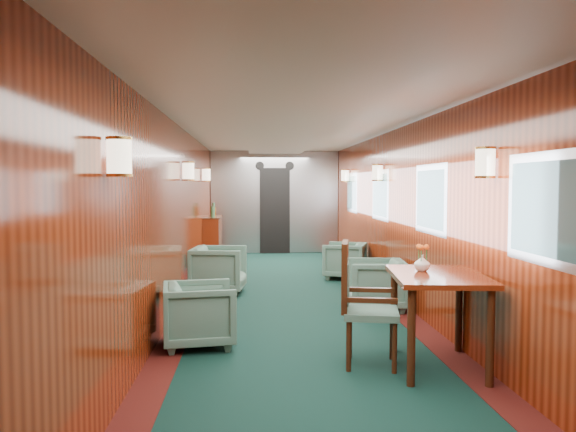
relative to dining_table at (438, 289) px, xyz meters
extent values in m
plane|color=black|center=(-1.10, 2.46, -0.70)|extent=(12.00, 12.00, 0.00)
cube|color=beige|center=(-1.10, 2.46, 1.65)|extent=(3.00, 12.00, 0.10)
cube|color=beige|center=(-1.10, 2.46, 1.66)|extent=(1.20, 12.00, 0.06)
cube|color=maroon|center=(-1.10, 8.46, 0.50)|extent=(3.00, 0.10, 2.40)
cube|color=maroon|center=(-1.10, -3.54, 0.50)|extent=(3.00, 0.10, 2.40)
cube|color=maroon|center=(-2.60, 2.46, 0.50)|extent=(0.10, 12.00, 2.40)
cube|color=maroon|center=(0.40, 2.46, 0.50)|extent=(0.10, 12.00, 2.40)
cube|color=#3A0E0B|center=(-2.45, 2.46, -0.70)|extent=(0.30, 12.00, 0.01)
cube|color=#3A0E0B|center=(0.25, 2.46, -0.70)|extent=(0.30, 12.00, 0.01)
cube|color=#9EA0A4|center=(-1.10, 8.38, 0.50)|extent=(2.98, 0.12, 2.38)
cube|color=black|center=(-1.10, 8.30, 0.30)|extent=(0.70, 0.06, 2.00)
cylinder|color=black|center=(-1.45, 8.31, 1.35)|extent=(0.20, 0.04, 0.20)
cylinder|color=black|center=(-0.75, 8.31, 1.35)|extent=(0.20, 0.04, 0.20)
cube|color=silver|center=(0.39, -1.04, 0.75)|extent=(0.02, 1.10, 0.80)
cube|color=#3E5B5D|center=(0.38, -1.04, 0.75)|extent=(0.01, 0.96, 0.66)
cube|color=silver|center=(0.39, 1.46, 0.75)|extent=(0.02, 1.10, 0.80)
cube|color=#3E5B5D|center=(0.38, 1.46, 0.75)|extent=(0.01, 0.96, 0.66)
cube|color=silver|center=(0.39, 3.96, 0.75)|extent=(0.02, 1.10, 0.80)
cube|color=#3E5B5D|center=(0.38, 3.96, 0.75)|extent=(0.01, 0.96, 0.66)
cube|color=silver|center=(0.39, 6.46, 0.75)|extent=(0.02, 1.10, 0.80)
cube|color=#3E5B5D|center=(0.38, 6.46, 0.75)|extent=(0.01, 0.96, 0.66)
cylinder|color=beige|center=(-2.50, -1.04, 1.10)|extent=(0.16, 0.16, 0.24)
cylinder|color=#BA8734|center=(-2.50, -1.04, 0.98)|extent=(0.17, 0.17, 0.02)
cylinder|color=beige|center=(0.30, -0.24, 1.10)|extent=(0.16, 0.16, 0.24)
cylinder|color=#BA8734|center=(0.30, -0.24, 0.98)|extent=(0.17, 0.17, 0.02)
cylinder|color=beige|center=(-2.50, 2.96, 1.10)|extent=(0.16, 0.16, 0.24)
cylinder|color=#BA8734|center=(-2.50, 2.96, 0.98)|extent=(0.17, 0.17, 0.02)
cylinder|color=beige|center=(0.30, 3.76, 1.10)|extent=(0.16, 0.16, 0.24)
cylinder|color=#BA8734|center=(0.30, 3.76, 0.98)|extent=(0.17, 0.17, 0.02)
cylinder|color=beige|center=(-2.50, 5.96, 1.10)|extent=(0.16, 0.16, 0.24)
cylinder|color=#BA8734|center=(-2.50, 5.96, 0.98)|extent=(0.17, 0.17, 0.02)
cylinder|color=beige|center=(0.30, 6.76, 1.10)|extent=(0.16, 0.16, 0.24)
cylinder|color=#BA8734|center=(0.30, 6.76, 0.98)|extent=(0.17, 0.17, 0.02)
cube|color=maroon|center=(0.00, 0.00, 0.11)|extent=(0.89, 1.19, 0.04)
cylinder|color=#3C1D0D|center=(-0.36, -0.44, -0.31)|extent=(0.07, 0.07, 0.79)
cylinder|color=#3C1D0D|center=(0.26, -0.51, -0.31)|extent=(0.07, 0.07, 0.79)
cylinder|color=#3C1D0D|center=(-0.26, 0.51, -0.31)|extent=(0.07, 0.07, 0.79)
cylinder|color=#3C1D0D|center=(0.36, 0.44, -0.31)|extent=(0.07, 0.07, 0.79)
cube|color=#1E473E|center=(-0.57, 0.09, -0.23)|extent=(0.55, 0.55, 0.06)
cube|color=#3C1D0D|center=(-0.80, 0.14, 0.10)|extent=(0.13, 0.43, 0.62)
cube|color=#1E473E|center=(-0.78, 0.14, 0.04)|extent=(0.08, 0.33, 0.37)
cube|color=#3C1D0D|center=(-0.62, -0.14, -0.06)|extent=(0.43, 0.13, 0.04)
cube|color=#3C1D0D|center=(-0.52, 0.33, -0.06)|extent=(0.43, 0.13, 0.04)
cylinder|color=#3C1D0D|center=(-0.80, -0.06, -0.48)|extent=(0.05, 0.05, 0.44)
cylinder|color=#3C1D0D|center=(-0.42, -0.13, -0.48)|extent=(0.05, 0.05, 0.44)
cylinder|color=#3C1D0D|center=(-0.72, 0.32, -0.48)|extent=(0.05, 0.05, 0.44)
cylinder|color=#3C1D0D|center=(-0.34, 0.25, -0.48)|extent=(0.05, 0.05, 0.44)
cube|color=maroon|center=(-2.44, 6.66, -0.22)|extent=(0.32, 1.06, 0.95)
cube|color=#3C1D0D|center=(-2.43, 6.66, 0.25)|extent=(0.34, 1.08, 0.02)
cylinder|color=#285132|center=(-2.42, 6.39, 0.37)|extent=(0.07, 0.07, 0.22)
cylinder|color=#285132|center=(-2.42, 6.76, 0.40)|extent=(0.06, 0.06, 0.28)
cylinder|color=#BA8734|center=(-2.42, 6.97, 0.35)|extent=(0.08, 0.08, 0.18)
imported|color=silver|center=(-0.10, 0.15, 0.21)|extent=(0.15, 0.15, 0.15)
imported|color=#1E473E|center=(-2.16, 0.80, -0.38)|extent=(0.80, 0.78, 0.64)
imported|color=#1E473E|center=(-2.13, 3.53, -0.35)|extent=(0.86, 0.84, 0.70)
imported|color=#1E473E|center=(-0.03, 2.31, -0.37)|extent=(0.78, 0.76, 0.65)
imported|color=#1E473E|center=(-0.04, 4.70, -0.39)|extent=(0.87, 0.85, 0.62)
camera|label=1|loc=(-1.63, -4.79, 0.92)|focal=35.00mm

